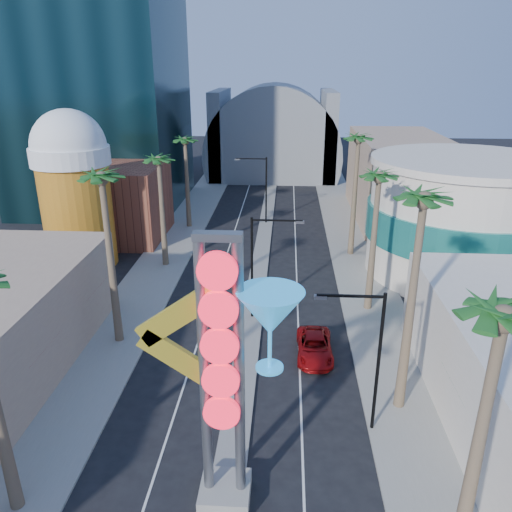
{
  "coord_description": "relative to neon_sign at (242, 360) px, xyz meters",
  "views": [
    {
      "loc": [
        2.42,
        -13.67,
        18.17
      ],
      "look_at": [
        0.32,
        19.61,
        5.22
      ],
      "focal_mm": 35.0,
      "sensor_mm": 36.0,
      "label": 1
    }
  ],
  "objects": [
    {
      "name": "hotel_tower",
      "position": [
        -22.82,
        49.04,
        17.69
      ],
      "size": [
        20.0,
        20.0,
        50.0
      ],
      "primitive_type": "cube",
      "color": "black",
      "rests_on": "ground"
    },
    {
      "name": "red_pickup",
      "position": [
        3.68,
        12.02,
        -6.62
      ],
      "size": [
        2.29,
        4.95,
        1.38
      ],
      "primitive_type": "imported",
      "rotation": [
        0.0,
        0.0,
        0.0
      ],
      "color": "#A10C0E",
      "rests_on": "ground"
    },
    {
      "name": "pedestrian_b",
      "position": [
        10.64,
        1.72,
        -6.36
      ],
      "size": [
        0.97,
        0.9,
        1.59
      ],
      "primitive_type": "imported",
      "rotation": [
        0.0,
        0.0,
        2.63
      ],
      "color": "gray",
      "rests_on": "sidewalk_east"
    },
    {
      "name": "palm_5",
      "position": [
        8.18,
        7.04,
        3.96
      ],
      "size": [
        2.4,
        2.4,
        13.2
      ],
      "color": "brown",
      "rests_on": "ground"
    },
    {
      "name": "palm_2",
      "position": [
        -9.82,
        27.04,
        2.17
      ],
      "size": [
        2.4,
        2.4,
        11.2
      ],
      "color": "brown",
      "rests_on": "ground"
    },
    {
      "name": "brick_filler_west",
      "position": [
        -16.82,
        35.04,
        -3.31
      ],
      "size": [
        10.0,
        10.0,
        8.0
      ],
      "primitive_type": "cube",
      "color": "brown",
      "rests_on": "ground"
    },
    {
      "name": "beer_mug",
      "position": [
        -17.82,
        27.04,
        0.54
      ],
      "size": [
        7.0,
        7.0,
        14.5
      ],
      "color": "#C06919",
      "rests_on": "ground"
    },
    {
      "name": "median",
      "position": [
        -0.82,
        35.04,
        -7.23
      ],
      "size": [
        1.6,
        84.0,
        0.15
      ],
      "primitive_type": "cube",
      "color": "gray",
      "rests_on": "ground"
    },
    {
      "name": "canopy",
      "position": [
        -0.82,
        69.04,
        -3.0
      ],
      "size": [
        22.0,
        16.0,
        22.0
      ],
      "color": "slate",
      "rests_on": "ground"
    },
    {
      "name": "streetlight_1",
      "position": [
        -1.36,
        41.04,
        -2.43
      ],
      "size": [
        3.79,
        0.25,
        8.0
      ],
      "color": "black",
      "rests_on": "ground"
    },
    {
      "name": "palm_1",
      "position": [
        -9.82,
        13.04,
        3.52
      ],
      "size": [
        2.4,
        2.4,
        12.7
      ],
      "color": "brown",
      "rests_on": "ground"
    },
    {
      "name": "streetlight_0",
      "position": [
        -0.27,
        17.04,
        -2.43
      ],
      "size": [
        3.79,
        0.25,
        8.0
      ],
      "color": "black",
      "rests_on": "ground"
    },
    {
      "name": "streetlight_2",
      "position": [
        5.91,
        5.04,
        -2.47
      ],
      "size": [
        3.45,
        0.25,
        8.0
      ],
      "color": "black",
      "rests_on": "ground"
    },
    {
      "name": "turquoise_building",
      "position": [
        17.18,
        27.04,
        -2.06
      ],
      "size": [
        16.6,
        16.6,
        10.6
      ],
      "color": "beige",
      "rests_on": "ground"
    },
    {
      "name": "palm_4",
      "position": [
        8.18,
        -2.96,
        3.07
      ],
      "size": [
        2.4,
        2.4,
        12.2
      ],
      "color": "brown",
      "rests_on": "ground"
    },
    {
      "name": "palm_6",
      "position": [
        8.18,
        19.04,
        2.62
      ],
      "size": [
        2.4,
        2.4,
        11.7
      ],
      "color": "brown",
      "rests_on": "ground"
    },
    {
      "name": "filler_east",
      "position": [
        15.18,
        45.04,
        -2.31
      ],
      "size": [
        10.0,
        20.0,
        10.0
      ],
      "primitive_type": "cube",
      "color": "tan",
      "rests_on": "ground"
    },
    {
      "name": "neon_sign",
      "position": [
        0.0,
        0.0,
        0.0
      ],
      "size": [
        6.53,
        2.6,
        12.55
      ],
      "color": "gray",
      "rests_on": "ground"
    },
    {
      "name": "sidewalk_east",
      "position": [
        8.68,
        32.04,
        -7.23
      ],
      "size": [
        5.0,
        100.0,
        0.15
      ],
      "primitive_type": "cube",
      "color": "gray",
      "rests_on": "ground"
    },
    {
      "name": "palm_3",
      "position": [
        -9.82,
        39.04,
        2.17
      ],
      "size": [
        2.4,
        2.4,
        11.2
      ],
      "color": "brown",
      "rests_on": "ground"
    },
    {
      "name": "sidewalk_west",
      "position": [
        -10.32,
        32.04,
        -7.23
      ],
      "size": [
        5.0,
        100.0,
        0.15
      ],
      "primitive_type": "cube",
      "color": "gray",
      "rests_on": "ground"
    },
    {
      "name": "palm_7",
      "position": [
        8.18,
        31.04,
        3.52
      ],
      "size": [
        2.4,
        2.4,
        12.7
      ],
      "color": "brown",
      "rests_on": "ground"
    }
  ]
}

